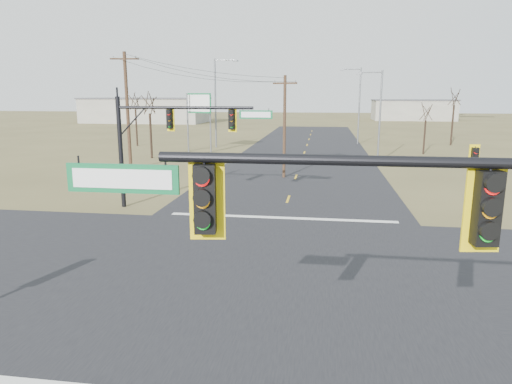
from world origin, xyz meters
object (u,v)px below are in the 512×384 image
pedestal_signal_ne (474,164)px  utility_pole_far (127,110)px  bare_tree_a (149,103)px  bare_tree_d (455,97)px  utility_pole_near (284,125)px  streetlight_a (378,112)px  streetlight_c (217,98)px  mast_arm_far (174,128)px  mast_arm_near (477,236)px  bare_tree_c (426,112)px  streetlight_b (358,102)px  highway_sign (199,111)px  bare_tree_b (135,101)px

pedestal_signal_ne → utility_pole_far: 27.92m
bare_tree_a → bare_tree_d: size_ratio=0.93×
utility_pole_near → streetlight_a: bearing=49.4°
streetlight_c → utility_pole_far: bearing=-88.1°
streetlight_c → bare_tree_d: bearing=27.2°
utility_pole_far → mast_arm_far: bearing=-57.4°
mast_arm_near → bare_tree_c: (8.86, 45.91, 0.21)m
streetlight_b → bare_tree_a: streetlight_b is taller
pedestal_signal_ne → streetlight_a: streetlight_a is taller
utility_pole_far → bare_tree_c: (27.83, 14.53, -0.52)m
streetlight_c → bare_tree_d: (29.48, 6.86, 0.20)m
streetlight_b → streetlight_c: 18.50m
highway_sign → pedestal_signal_ne: bearing=-25.3°
mast_arm_near → pedestal_signal_ne: bearing=65.0°
bare_tree_c → highway_sign: bearing=-175.9°
mast_arm_near → pedestal_signal_ne: 19.22m
mast_arm_near → pedestal_signal_ne: size_ratio=2.64×
mast_arm_far → streetlight_c: bearing=123.5°
mast_arm_far → bare_tree_c: 33.91m
pedestal_signal_ne → highway_sign: bearing=121.4°
mast_arm_near → bare_tree_a: (-19.70, 38.39, 1.22)m
utility_pole_near → pedestal_signal_ne: bearing=-44.7°
utility_pole_near → highway_sign: bearing=125.9°
streetlight_b → bare_tree_a: (-21.87, -17.17, 0.12)m
pedestal_signal_ne → bare_tree_d: bearing=68.3°
utility_pole_near → bare_tree_c: (14.02, 16.94, 0.50)m
bare_tree_a → mast_arm_near: bearing=-62.8°
highway_sign → streetlight_b: bearing=56.5°
streetlight_a → bare_tree_d: bearing=74.4°
bare_tree_d → streetlight_b: bearing=-178.0°
streetlight_b → bare_tree_b: (-28.02, -6.24, 0.17)m
highway_sign → streetlight_a: size_ratio=0.76×
utility_pole_far → bare_tree_c: size_ratio=1.69×
bare_tree_b → mast_arm_near: bearing=-62.3°
utility_pole_near → bare_tree_b: size_ratio=1.10×
mast_arm_far → bare_tree_a: bearing=139.4°
bare_tree_c → bare_tree_d: bearing=61.5°
bare_tree_d → highway_sign: bearing=-158.8°
mast_arm_near → mast_arm_far: (-10.39, 17.99, 0.14)m
mast_arm_far → bare_tree_a: (-9.31, 20.40, 1.07)m
streetlight_c → bare_tree_a: size_ratio=1.50×
utility_pole_near → bare_tree_a: 17.38m
bare_tree_d → mast_arm_near: bearing=-104.4°
pedestal_signal_ne → streetlight_b: size_ratio=0.40×
utility_pole_near → streetlight_c: (-9.99, 20.15, 1.87)m
mast_arm_near → streetlight_b: 55.61m
pedestal_signal_ne → streetlight_b: (-3.42, 37.24, 2.64)m
mast_arm_far → streetlight_a: (13.28, 20.38, 0.28)m
utility_pole_far → streetlight_b: 32.12m
bare_tree_b → bare_tree_d: bare_tree_d is taller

